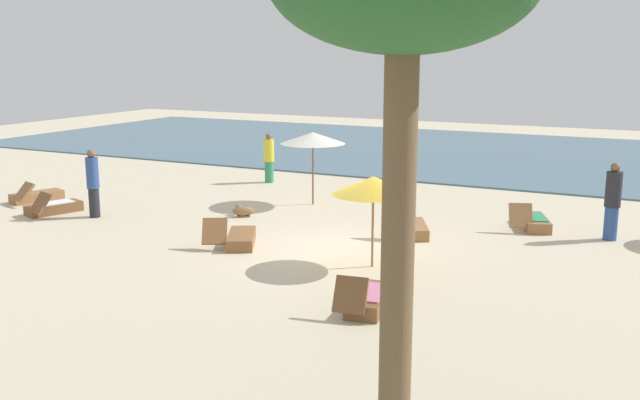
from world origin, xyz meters
The scene contains 14 objects.
ground_plane centered at (0.00, 0.00, 0.00)m, with size 60.00×60.00×0.00m, color beige.
ocean_water centered at (0.00, 17.00, 0.03)m, with size 48.00×16.00×0.06m, color #476B7F.
umbrella_0 centered at (1.19, -0.82, 1.76)m, with size 1.74×1.74×1.96m.
umbrella_1 centered at (-2.79, 4.26, 1.99)m, with size 1.93×1.93×2.16m.
lounger_0 centered at (3.66, 4.12, 0.18)m, with size 1.12×1.74×0.74m.
lounger_1 centered at (-2.30, -0.62, 0.17)m, with size 1.30×1.75×0.72m.
lounger_3 centered at (-10.53, 0.87, 0.17)m, with size 1.11×1.79×0.69m.
lounger_4 centered at (2.10, -3.22, 0.18)m, with size 0.80×1.70×0.74m.
lounger_5 centered at (1.06, 2.10, 0.17)m, with size 1.25×1.78×0.69m.
lounger_6 centered at (-8.81, -0.11, 0.18)m, with size 1.09×1.77×0.71m.
person_0 centered at (-7.43, 0.09, 0.96)m, with size 0.45×0.45×1.88m.
person_1 centered at (5.54, 3.78, 0.96)m, with size 0.46×0.46×1.90m.
person_2 centered at (-5.79, 6.82, 0.85)m, with size 0.45×0.45×1.70m.
dog centered at (-3.80, 1.94, 0.16)m, with size 0.65×0.53×0.31m.
Camera 1 is at (6.72, -14.56, 4.55)m, focal length 40.52 mm.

